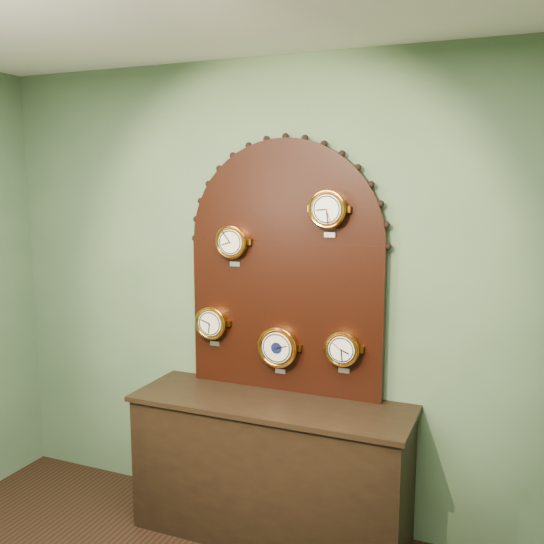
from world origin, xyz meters
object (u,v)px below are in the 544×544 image
at_px(tide_clock, 343,348).
at_px(shop_counter, 271,471).
at_px(hygrometer, 212,323).
at_px(arabic_clock, 328,209).
at_px(display_board, 285,260).
at_px(barometer, 278,347).
at_px(roman_clock, 232,242).

bearing_deg(tide_clock, shop_counter, -157.96).
distance_m(shop_counter, hygrometer, 0.95).
xyz_separation_m(arabic_clock, hygrometer, (-0.74, 0.00, -0.71)).
bearing_deg(hygrometer, display_board, 8.20).
height_order(display_board, barometer, display_board).
height_order(display_board, arabic_clock, display_board).
bearing_deg(display_board, arabic_clock, -13.22).
distance_m(roman_clock, hygrometer, 0.53).
bearing_deg(barometer, display_board, 78.07).
bearing_deg(display_board, roman_clock, -168.09).
bearing_deg(shop_counter, display_board, 90.00).
height_order(hygrometer, barometer, hygrometer).
relative_size(shop_counter, arabic_clock, 5.95).
bearing_deg(shop_counter, roman_clock, 153.79).
bearing_deg(shop_counter, tide_clock, 22.04).
relative_size(arabic_clock, hygrometer, 1.03).
relative_size(shop_counter, roman_clock, 6.30).
bearing_deg(roman_clock, tide_clock, -0.01).
xyz_separation_m(shop_counter, barometer, (-0.01, 0.15, 0.71)).
bearing_deg(tide_clock, roman_clock, 179.99).
height_order(roman_clock, tide_clock, roman_clock).
distance_m(hygrometer, tide_clock, 0.84).
bearing_deg(hygrometer, tide_clock, 0.01).
relative_size(shop_counter, barometer, 5.34).
relative_size(arabic_clock, barometer, 0.90).
xyz_separation_m(shop_counter, roman_clock, (-0.31, 0.15, 1.32)).
xyz_separation_m(display_board, hygrometer, (-0.46, -0.07, -0.41)).
distance_m(shop_counter, display_board, 1.25).
bearing_deg(barometer, hygrometer, 179.85).
height_order(arabic_clock, barometer, arabic_clock).
xyz_separation_m(display_board, roman_clock, (-0.31, -0.07, 0.10)).
xyz_separation_m(roman_clock, arabic_clock, (0.60, -0.00, 0.21)).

